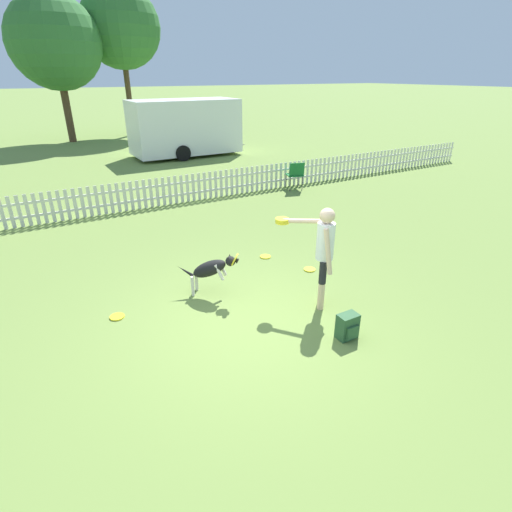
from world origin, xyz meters
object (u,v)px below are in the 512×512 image
Objects in this scene: frisbee_near_dog at (310,269)px; tree_right_grove at (120,27)px; frisbee_midfield at (265,257)px; tree_left_grove at (55,43)px; folding_chair_center at (295,173)px; leaping_dog at (211,269)px; backpack_on_grass at (348,327)px; equipment_trailer at (185,127)px; frisbee_near_handler at (117,317)px; handler_person at (322,246)px.

frisbee_near_dog is 0.03× the size of tree_right_grove.
tree_left_grove is (-1.44, 18.99, 4.99)m from frisbee_midfield.
tree_right_grove reaches higher than frisbee_midfield.
tree_left_grove is 0.90× the size of tree_right_grove.
leaping_dog is at bearing 59.55° from folding_chair_center.
leaping_dog is at bearing 119.28° from backpack_on_grass.
folding_chair_center is 0.12× the size of tree_left_grove.
equipment_trailer is 9.15m from tree_left_grove.
folding_chair_center is (5.28, 5.05, 0.04)m from leaping_dog.
frisbee_near_handler is 1.00× the size of frisbee_midfield.
equipment_trailer is 0.76× the size of tree_left_grove.
equipment_trailer is at bearing 80.01° from frisbee_near_dog.
backpack_on_grass is at bearing 76.33° from folding_chair_center.
frisbee_near_dog is 0.59× the size of backpack_on_grass.
frisbee_near_handler is at bearing 177.46° from frisbee_near_dog.
tree_right_grove reaches higher than equipment_trailer.
frisbee_midfield is at bearing -103.76° from equipment_trailer.
frisbee_near_dog is 0.03× the size of tree_left_grove.
frisbee_midfield is 0.04× the size of equipment_trailer.
equipment_trailer is (3.10, 14.73, 1.12)m from backpack_on_grass.
backpack_on_grass is (-0.87, -2.07, 0.18)m from frisbee_near_dog.
backpack_on_grass reaches higher than frisbee_midfield.
frisbee_near_dog is 1.06m from frisbee_midfield.
handler_person is at bearing -96.38° from tree_right_grove.
frisbee_near_dog is 12.92m from equipment_trailer.
folding_chair_center is 0.11× the size of tree_right_grove.
tree_right_grove reaches higher than folding_chair_center.
tree_right_grove is (2.46, 22.01, 4.85)m from handler_person.
frisbee_midfield is (1.62, 0.88, -0.50)m from leaping_dog.
equipment_trailer is 0.69× the size of tree_right_grove.
folding_chair_center is at bearing 174.80° from leaping_dog.
equipment_trailer is (2.68, 11.70, 1.31)m from frisbee_midfield.
backpack_on_grass is at bearing -38.25° from frisbee_near_handler.
tree_right_grove is at bearing 92.20° from equipment_trailer.
frisbee_near_dog is 21.78m from tree_right_grove.
backpack_on_grass is 0.42× the size of folding_chair_center.
backpack_on_grass is 0.05× the size of tree_left_grove.
frisbee_near_handler is 0.04× the size of equipment_trailer.
handler_person is 3.47m from frisbee_near_handler.
leaping_dog is 0.13× the size of tree_left_grove.
leaping_dog is 1.91m from frisbee_midfield.
equipment_trailer reaches higher than frisbee_near_handler.
handler_person reaches higher than backpack_on_grass.
tree_right_grove is (-0.44, 8.22, 4.62)m from equipment_trailer.
handler_person is 7.44× the size of frisbee_near_dog.
frisbee_midfield is 19.69m from tree_left_grove.
handler_person is 0.30× the size of equipment_trailer.
handler_person is 14.09m from equipment_trailer.
frisbee_near_dog is (3.71, -0.16, 0.00)m from frisbee_near_handler.
tree_left_grove is (-5.10, 14.83, 4.45)m from folding_chair_center.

